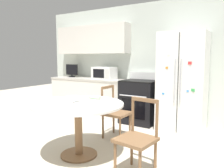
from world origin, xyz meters
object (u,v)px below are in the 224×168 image
microwave (104,73)px  candle_glass (83,101)px  dining_chair_far (115,113)px  refrigerator (183,82)px  oven_range (140,101)px  countertop_tv (72,70)px  dining_chair_right (137,139)px

microwave → candle_glass: microwave is taller
dining_chair_far → candle_glass: bearing=3.3°
refrigerator → microwave: 1.82m
refrigerator → oven_range: (-0.90, 0.03, -0.47)m
microwave → countertop_tv: (-1.05, 0.05, 0.03)m
microwave → countertop_tv: bearing=177.2°
dining_chair_right → candle_glass: (-0.82, 0.02, 0.36)m
refrigerator → oven_range: bearing=178.1°
oven_range → countertop_tv: countertop_tv is taller
refrigerator → countertop_tv: bearing=178.1°
refrigerator → countertop_tv: size_ratio=5.24×
countertop_tv → microwave: bearing=-2.8°
microwave → dining_chair_right: size_ratio=0.57×
microwave → dining_chair_right: 2.73m
microwave → candle_glass: bearing=-64.7°
refrigerator → dining_chair_right: refrigerator is taller
dining_chair_far → dining_chair_right: (0.84, -0.93, 0.00)m
countertop_tv → refrigerator: bearing=-1.9°
dining_chair_far → dining_chair_right: 1.26m
oven_range → microwave: size_ratio=2.08×
oven_range → dining_chair_right: oven_range is taller
oven_range → dining_chair_far: (-0.00, -1.05, -0.03)m
oven_range → dining_chair_right: size_ratio=1.20×
refrigerator → dining_chair_right: size_ratio=2.08×
dining_chair_far → candle_glass: dining_chair_far is taller
oven_range → countertop_tv: (-1.96, 0.07, 0.61)m
microwave → dining_chair_far: 1.53m
oven_range → microwave: 1.08m
dining_chair_right → candle_glass: dining_chair_right is taller
dining_chair_right → dining_chair_far: bearing=-39.3°
refrigerator → candle_glass: refrigerator is taller
refrigerator → countertop_tv: (-2.86, 0.09, 0.14)m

